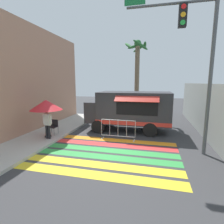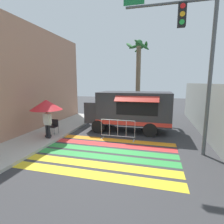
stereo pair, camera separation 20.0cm
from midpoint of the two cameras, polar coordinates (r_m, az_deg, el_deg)
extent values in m
plane|color=#38383A|center=(8.61, -0.37, -12.09)|extent=(60.00, 60.00, 0.00)
cube|color=#B7B5AD|center=(11.11, -27.89, -7.83)|extent=(4.40, 16.00, 0.13)
cube|color=tan|center=(10.89, -30.53, 9.35)|extent=(0.25, 16.00, 6.77)
cube|color=gray|center=(11.22, 29.47, 0.04)|extent=(0.20, 16.00, 3.12)
cube|color=yellow|center=(6.53, -6.24, -19.59)|extent=(6.40, 0.56, 0.01)
cube|color=yellow|center=(7.16, -3.97, -16.78)|extent=(6.40, 0.56, 0.01)
cube|color=green|center=(7.81, -2.13, -14.41)|extent=(6.40, 0.56, 0.01)
cube|color=green|center=(8.49, -0.61, -12.39)|extent=(6.40, 0.56, 0.01)
cube|color=red|center=(9.17, 0.67, -10.67)|extent=(6.40, 0.56, 0.01)
cube|color=orange|center=(9.87, 1.76, -9.19)|extent=(6.40, 0.56, 0.01)
cube|color=#2D2D33|center=(11.52, 7.89, 1.53)|extent=(4.58, 2.39, 1.99)
cube|color=#2D2D33|center=(12.05, -3.02, 0.40)|extent=(1.62, 2.20, 1.35)
cube|color=#1E232D|center=(12.25, -6.41, 2.10)|extent=(0.06, 1.91, 0.51)
cube|color=black|center=(10.28, 8.58, 1.38)|extent=(2.42, 0.03, 0.90)
cube|color=red|center=(10.01, 8.53, 4.22)|extent=(2.52, 0.43, 0.31)
cube|color=red|center=(10.50, 6.99, -3.79)|extent=(4.58, 0.01, 0.24)
cylinder|color=black|center=(11.16, -4.04, -4.74)|extent=(0.84, 0.22, 0.84)
cylinder|color=black|center=(13.20, -0.97, -2.47)|extent=(0.84, 0.22, 0.84)
cylinder|color=black|center=(10.60, 12.84, -5.74)|extent=(0.84, 0.22, 0.84)
cylinder|color=black|center=(12.73, 13.20, -3.18)|extent=(0.84, 0.22, 0.84)
cylinder|color=#515456|center=(8.48, 29.95, 9.40)|extent=(0.16, 0.16, 6.68)
cylinder|color=#515456|center=(8.82, 18.76, 30.56)|extent=(3.59, 0.11, 0.11)
cube|color=black|center=(8.65, 22.57, 27.17)|extent=(0.32, 0.28, 0.90)
cylinder|color=red|center=(8.62, 22.85, 29.34)|extent=(0.20, 0.02, 0.20)
cylinder|color=#F2A519|center=(8.52, 22.71, 27.45)|extent=(0.20, 0.02, 0.20)
cylinder|color=green|center=(8.43, 22.56, 25.53)|extent=(0.20, 0.02, 0.20)
cube|color=#197238|center=(8.94, 7.90, 32.16)|extent=(0.90, 0.02, 0.28)
cylinder|color=black|center=(10.68, -19.61, -7.38)|extent=(0.36, 0.36, 0.06)
cylinder|color=#B2B2B7|center=(10.44, -19.92, -1.97)|extent=(0.04, 0.04, 2.12)
cone|color=red|center=(10.32, -20.17, 2.26)|extent=(1.75, 1.75, 0.57)
cylinder|color=#4C4C51|center=(11.00, -19.82, -5.93)|extent=(0.02, 0.02, 0.42)
cylinder|color=#4C4C51|center=(10.76, -17.84, -6.16)|extent=(0.02, 0.02, 0.42)
cylinder|color=#4C4C51|center=(11.35, -18.54, -5.37)|extent=(0.02, 0.02, 0.42)
cylinder|color=#4C4C51|center=(11.12, -16.61, -5.59)|extent=(0.02, 0.02, 0.42)
cube|color=black|center=(11.00, -18.27, -4.62)|extent=(0.47, 0.47, 0.03)
cube|color=black|center=(11.13, -17.71, -3.28)|extent=(0.47, 0.03, 0.40)
cylinder|color=black|center=(10.32, -19.98, -5.97)|extent=(0.13, 0.13, 0.76)
cylinder|color=black|center=(10.23, -19.29, -6.05)|extent=(0.13, 0.13, 0.76)
cube|color=silver|center=(10.12, -19.86, -2.25)|extent=(0.34, 0.20, 0.62)
cylinder|color=silver|center=(10.24, -20.88, -2.00)|extent=(0.09, 0.09, 0.52)
cylinder|color=silver|center=(9.99, -18.83, -2.15)|extent=(0.09, 0.09, 0.52)
sphere|color=brown|center=(10.04, -20.00, 0.24)|extent=(0.21, 0.21, 0.21)
cylinder|color=#B7BABF|center=(9.69, 2.48, -2.68)|extent=(1.92, 0.04, 0.04)
cylinder|color=#B7BABF|center=(9.93, 2.44, -7.85)|extent=(1.92, 0.04, 0.04)
cylinder|color=#B7BABF|center=(10.04, -2.93, -4.93)|extent=(0.02, 0.02, 0.92)
cylinder|color=#B7BABF|center=(9.91, -0.27, -5.12)|extent=(0.02, 0.02, 0.92)
cylinder|color=#B7BABF|center=(9.80, 2.46, -5.30)|extent=(0.02, 0.02, 0.92)
cylinder|color=#B7BABF|center=(9.71, 5.24, -5.46)|extent=(0.02, 0.02, 0.92)
cylinder|color=#B7BABF|center=(9.65, 8.07, -5.62)|extent=(0.02, 0.02, 0.92)
cube|color=#B7BABF|center=(10.21, -2.63, -8.48)|extent=(0.06, 0.44, 0.03)
cube|color=#B7BABF|center=(9.85, 7.69, -9.25)|extent=(0.06, 0.44, 0.03)
cylinder|color=#7A664C|center=(15.69, 8.85, 9.38)|extent=(0.40, 0.40, 6.30)
sphere|color=#2D6B33|center=(16.03, 9.17, 21.26)|extent=(0.60, 0.60, 0.60)
ellipsoid|color=#2D6B33|center=(16.00, 11.47, 20.66)|extent=(0.34, 1.24, 0.54)
ellipsoid|color=#2D6B33|center=(16.58, 9.74, 19.94)|extent=(1.23, 0.43, 0.84)
ellipsoid|color=#2D6B33|center=(16.47, 7.71, 20.37)|extent=(1.04, 1.05, 0.59)
ellipsoid|color=#2D6B33|center=(15.71, 6.07, 20.83)|extent=(0.97, 1.59, 0.84)
ellipsoid|color=#2D6B33|center=(15.32, 10.05, 20.81)|extent=(1.34, 0.78, 0.92)
camera|label=1|loc=(0.10, -89.46, 0.09)|focal=28.00mm
camera|label=2|loc=(0.10, 90.54, -0.09)|focal=28.00mm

